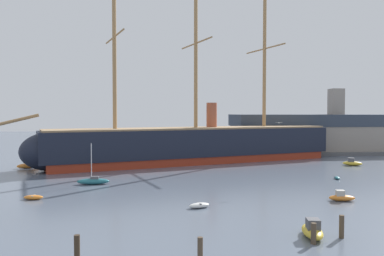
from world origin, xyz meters
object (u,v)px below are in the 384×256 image
(dinghy_near_centre, at_px, (199,205))
(dinghy_alongside_stern, at_px, (337,178))
(motorboat_mid_right, at_px, (342,197))
(motorboat_far_left, at_px, (28,165))
(mooring_piling_left_pair, at_px, (77,249))
(motorboat_foreground_right, at_px, (312,230))
(mooring_piling_right_pair, at_px, (314,234))
(tall_ship, at_px, (196,144))
(motorboat_far_right, at_px, (352,163))
(mooring_piling_midwater, at_px, (342,227))
(seagull_in_flight, at_px, (279,123))
(sailboat_alongside_bow, at_px, (93,181))
(mooring_piling_nearest, at_px, (200,252))
(dinghy_distant_centre, at_px, (194,156))
(dockside_warehouse_right, at_px, (316,133))
(dinghy_mid_left, at_px, (33,197))

(dinghy_near_centre, distance_m, dinghy_alongside_stern, 28.05)
(motorboat_mid_right, xyz_separation_m, motorboat_far_left, (-44.57, 31.26, 0.14))
(dinghy_near_centre, xyz_separation_m, mooring_piling_left_pair, (-10.03, -14.32, 0.68))
(motorboat_foreground_right, height_order, mooring_piling_right_pair, mooring_piling_right_pair)
(tall_ship, relative_size, motorboat_far_right, 18.25)
(mooring_piling_midwater, bearing_deg, seagull_in_flight, 84.53)
(motorboat_mid_right, height_order, dinghy_alongside_stern, motorboat_mid_right)
(sailboat_alongside_bow, bearing_deg, dinghy_near_centre, -48.43)
(motorboat_mid_right, xyz_separation_m, mooring_piling_nearest, (-18.57, -17.43, 0.55))
(sailboat_alongside_bow, xyz_separation_m, mooring_piling_left_pair, (3.35, -29.40, 0.46))
(dinghy_distant_centre, bearing_deg, dinghy_near_centre, -95.29)
(seagull_in_flight, bearing_deg, mooring_piling_midwater, -95.47)
(motorboat_far_left, relative_size, seagull_in_flight, 3.58)
(motorboat_far_right, height_order, dockside_warehouse_right, dockside_warehouse_right)
(mooring_piling_midwater, bearing_deg, dockside_warehouse_right, 68.13)
(seagull_in_flight, bearing_deg, motorboat_foreground_right, -101.31)
(dockside_warehouse_right, bearing_deg, seagull_in_flight, -119.19)
(motorboat_far_left, bearing_deg, sailboat_alongside_bow, -51.01)
(mooring_piling_left_pair, relative_size, mooring_piling_right_pair, 1.16)
(seagull_in_flight, bearing_deg, dinghy_alongside_stern, 22.19)
(dinghy_mid_left, bearing_deg, motorboat_far_left, 108.29)
(sailboat_alongside_bow, height_order, mooring_piling_left_pair, sailboat_alongside_bow)
(motorboat_far_left, relative_size, mooring_piling_left_pair, 2.18)
(dinghy_near_centre, xyz_separation_m, dinghy_distant_centre, (4.27, 46.09, 0.03))
(tall_ship, bearing_deg, dinghy_distant_centre, 86.60)
(tall_ship, xyz_separation_m, dockside_warehouse_right, (33.16, 17.50, 1.09))
(motorboat_mid_right, height_order, motorboat_far_right, motorboat_far_right)
(motorboat_foreground_right, distance_m, mooring_piling_nearest, 11.18)
(dinghy_mid_left, xyz_separation_m, motorboat_mid_right, (35.64, -4.26, 0.17))
(dinghy_mid_left, relative_size, dockside_warehouse_right, 0.05)
(mooring_piling_left_pair, height_order, mooring_piling_midwater, mooring_piling_left_pair)
(dinghy_mid_left, height_order, mooring_piling_nearest, mooring_piling_nearest)
(motorboat_foreground_right, xyz_separation_m, mooring_piling_midwater, (2.25, -0.49, 0.39))
(mooring_piling_nearest, xyz_separation_m, mooring_piling_midwater, (12.14, 4.71, -0.05))
(dinghy_distant_centre, xyz_separation_m, seagull_in_flight, (8.21, -34.65, 8.50))
(motorboat_mid_right, xyz_separation_m, dinghy_alongside_stern, (6.42, 14.15, -0.23))
(motorboat_far_right, bearing_deg, motorboat_foreground_right, -121.76)
(motorboat_far_left, bearing_deg, dinghy_alongside_stern, -18.55)
(dinghy_alongside_stern, distance_m, motorboat_far_right, 17.65)
(motorboat_foreground_right, xyz_separation_m, seagull_in_flight, (4.41, 22.02, 8.26))
(seagull_in_flight, bearing_deg, dockside_warehouse_right, 60.81)
(dinghy_distant_centre, height_order, mooring_piling_nearest, mooring_piling_nearest)
(dinghy_mid_left, bearing_deg, mooring_piling_midwater, -30.17)
(mooring_piling_left_pair, bearing_deg, mooring_piling_right_pair, 6.74)
(tall_ship, height_order, dinghy_alongside_stern, tall_ship)
(dockside_warehouse_right, bearing_deg, motorboat_foreground_right, -113.68)
(tall_ship, distance_m, mooring_piling_left_pair, 53.91)
(mooring_piling_midwater, bearing_deg, dinghy_near_centre, 133.01)
(motorboat_far_right, xyz_separation_m, mooring_piling_nearest, (-35.15, -46.01, 0.46))
(dinghy_mid_left, relative_size, motorboat_far_left, 0.56)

